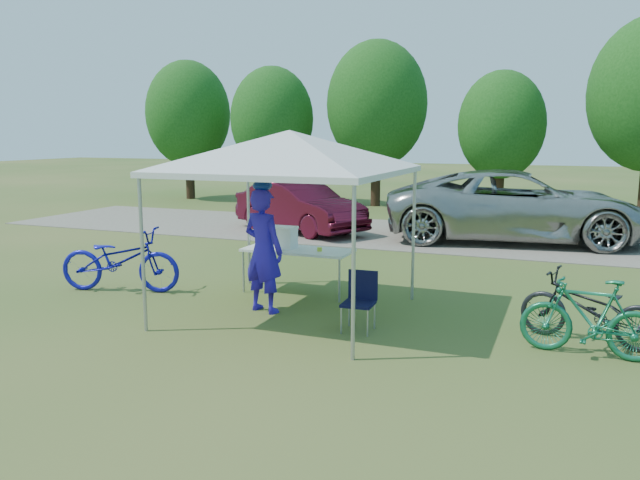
% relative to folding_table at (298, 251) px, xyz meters
% --- Properties ---
extents(ground, '(100.00, 100.00, 0.00)m').
position_rel_folding_table_xyz_m(ground, '(0.41, -1.21, -0.71)').
color(ground, '#2D5119').
rests_on(ground, ground).
extents(gravel_strip, '(24.00, 5.00, 0.02)m').
position_rel_folding_table_xyz_m(gravel_strip, '(0.41, 6.79, -0.70)').
color(gravel_strip, gray).
rests_on(gravel_strip, ground).
extents(canopy, '(4.53, 4.53, 3.00)m').
position_rel_folding_table_xyz_m(canopy, '(0.41, -1.21, 1.94)').
color(canopy, '#A5A5AA').
rests_on(canopy, ground).
extents(treeline, '(24.89, 4.28, 6.30)m').
position_rel_folding_table_xyz_m(treeline, '(0.12, 12.84, 2.82)').
color(treeline, '#382314').
rests_on(treeline, ground).
extents(folding_table, '(1.84, 0.77, 0.76)m').
position_rel_folding_table_xyz_m(folding_table, '(0.00, 0.00, 0.00)').
color(folding_table, white).
rests_on(folding_table, ground).
extents(folding_chair, '(0.43, 0.45, 0.81)m').
position_rel_folding_table_xyz_m(folding_chair, '(1.63, -1.55, -0.24)').
color(folding_chair, black).
rests_on(folding_chair, ground).
extents(cooler, '(0.51, 0.34, 0.37)m').
position_rel_folding_table_xyz_m(cooler, '(-0.31, 0.00, 0.23)').
color(cooler, white).
rests_on(cooler, folding_table).
extents(ice_cream_cup, '(0.08, 0.08, 0.06)m').
position_rel_folding_table_xyz_m(ice_cream_cup, '(0.42, -0.05, 0.07)').
color(ice_cream_cup, '#CEE535').
rests_on(ice_cream_cup, folding_table).
extents(cyclist, '(0.78, 0.61, 1.89)m').
position_rel_folding_table_xyz_m(cyclist, '(-0.02, -1.24, 0.23)').
color(cyclist, '#2917BC').
rests_on(cyclist, ground).
extents(bike_blue, '(2.20, 1.24, 1.10)m').
position_rel_folding_table_xyz_m(bike_blue, '(-2.87, -1.04, -0.17)').
color(bike_blue, '#1212A2').
rests_on(bike_blue, ground).
extents(bike_green, '(1.64, 0.55, 0.97)m').
position_rel_folding_table_xyz_m(bike_green, '(4.53, -1.52, -0.23)').
color(bike_green, '#176A46').
rests_on(bike_green, ground).
extents(bike_dark, '(1.87, 1.03, 0.93)m').
position_rel_folding_table_xyz_m(bike_dark, '(4.54, -1.01, -0.25)').
color(bike_dark, black).
rests_on(bike_dark, ground).
extents(minivan, '(6.76, 3.86, 1.78)m').
position_rel_folding_table_xyz_m(minivan, '(3.01, 6.73, 0.19)').
color(minivan, '#A3A49F').
rests_on(minivan, gravel_strip).
extents(sedan, '(4.36, 3.13, 1.37)m').
position_rel_folding_table_xyz_m(sedan, '(-2.66, 6.14, -0.01)').
color(sedan, '#490C1C').
rests_on(sedan, gravel_strip).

